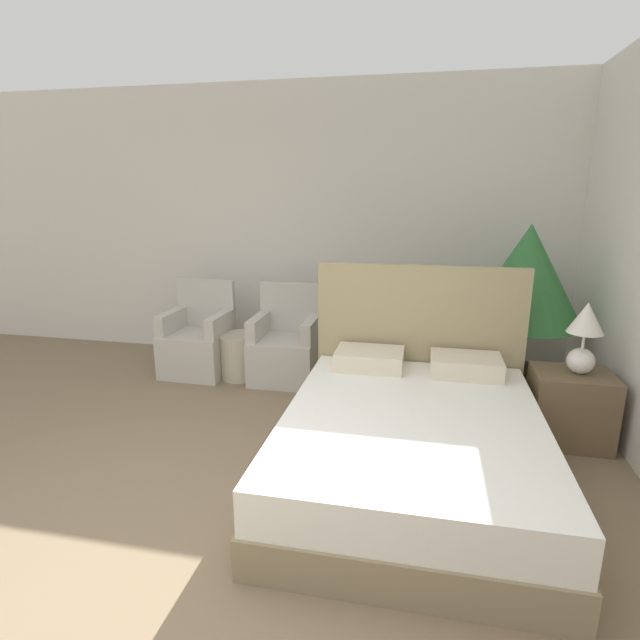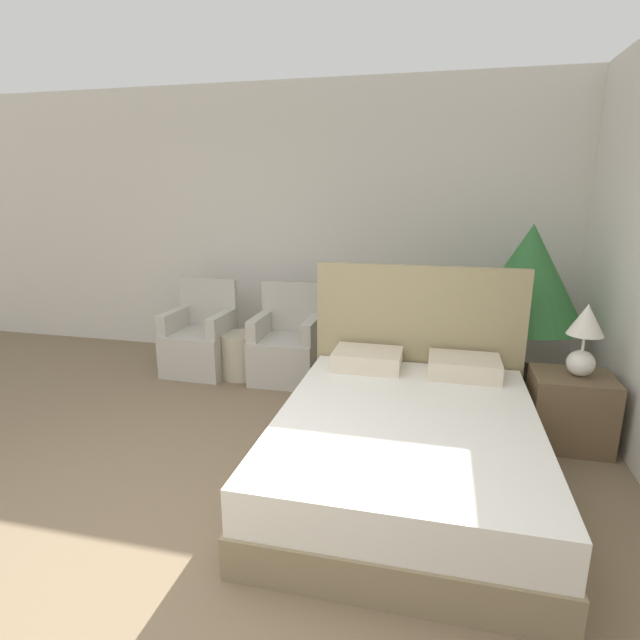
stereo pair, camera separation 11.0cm
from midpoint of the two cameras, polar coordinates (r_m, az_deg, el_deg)
The scene contains 9 objects.
ground_plane at distance 2.81m, azimuth -20.10°, elevation -26.84°, with size 16.00×16.00×0.00m, color #7A664C.
wall_back at distance 5.43m, azimuth -0.34°, elevation 10.72°, with size 10.00×0.06×2.90m.
bed at distance 3.34m, azimuth 10.84°, elevation -13.20°, with size 1.63×2.08×1.26m.
armchair_near_window_left at distance 5.24m, azimuth -12.93°, elevation -2.69°, with size 0.64×0.59×0.93m.
armchair_near_window_right at distance 4.91m, azimuth -3.20°, elevation -3.51°, with size 0.63×0.59×0.93m.
potted_palm at distance 4.65m, azimuth 23.32°, elevation 4.11°, with size 0.97×0.97×1.55m.
nightstand at distance 4.14m, azimuth 27.33°, elevation -9.15°, with size 0.55×0.44×0.54m.
table_lamp at distance 3.97m, azimuth 28.70°, elevation -1.46°, with size 0.24×0.24×0.52m.
side_table at distance 5.05m, azimuth -8.36°, elevation -4.01°, with size 0.40×0.40×0.44m.
Camera 2 is at (1.35, -1.69, 1.83)m, focal length 28.00 mm.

